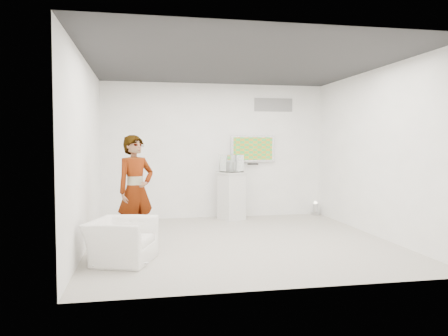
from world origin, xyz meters
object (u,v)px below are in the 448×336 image
at_px(pedestal, 231,196).
at_px(tv, 253,149).
at_px(armchair, 122,241).
at_px(floor_uplight, 315,209).

bearing_deg(pedestal, tv, 31.07).
height_order(tv, pedestal, tv).
height_order(armchair, floor_uplight, armchair).
bearing_deg(floor_uplight, pedestal, -173.77).
relative_size(pedestal, floor_uplight, 3.42).
relative_size(armchair, floor_uplight, 3.04).
xyz_separation_m(tv, pedestal, (-0.56, -0.34, -1.03)).
distance_m(armchair, floor_uplight, 5.39).
bearing_deg(tv, floor_uplight, -4.31).
distance_m(tv, floor_uplight, 2.04).
bearing_deg(armchair, tv, -19.92).
xyz_separation_m(pedestal, floor_uplight, (2.04, 0.22, -0.37)).
bearing_deg(pedestal, floor_uplight, 6.23).
bearing_deg(pedestal, armchair, -125.65).
relative_size(tv, floor_uplight, 3.29).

